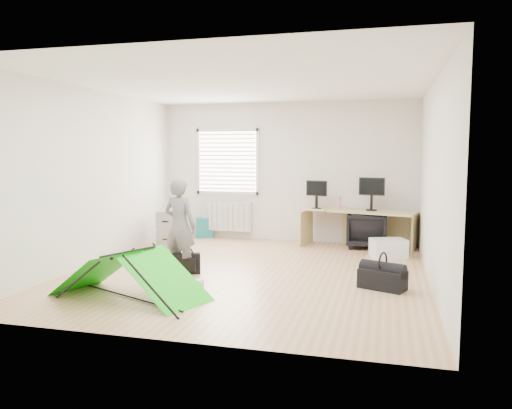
% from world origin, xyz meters
% --- Properties ---
extents(ground, '(5.50, 5.50, 0.00)m').
position_xyz_m(ground, '(0.00, 0.00, 0.00)').
color(ground, tan).
rests_on(ground, ground).
extents(back_wall, '(5.00, 0.02, 2.70)m').
position_xyz_m(back_wall, '(0.00, 2.75, 1.35)').
color(back_wall, silver).
rests_on(back_wall, ground).
extents(window, '(1.20, 0.06, 1.20)m').
position_xyz_m(window, '(-1.20, 2.71, 1.55)').
color(window, silver).
rests_on(window, back_wall).
extents(radiator, '(1.00, 0.12, 0.60)m').
position_xyz_m(radiator, '(-1.20, 2.67, 0.45)').
color(radiator, silver).
rests_on(radiator, back_wall).
extents(desk, '(2.09, 1.08, 0.68)m').
position_xyz_m(desk, '(1.44, 2.38, 0.34)').
color(desk, tan).
rests_on(desk, ground).
extents(filing_cabinet, '(0.52, 0.63, 0.67)m').
position_xyz_m(filing_cabinet, '(-1.94, 1.63, 0.33)').
color(filing_cabinet, gray).
rests_on(filing_cabinet, ground).
extents(monitor_left, '(0.42, 0.22, 0.39)m').
position_xyz_m(monitor_left, '(0.65, 2.38, 0.88)').
color(monitor_left, black).
rests_on(monitor_left, desk).
extents(monitor_right, '(0.47, 0.18, 0.44)m').
position_xyz_m(monitor_right, '(1.65, 2.38, 0.90)').
color(monitor_right, black).
rests_on(monitor_right, desk).
extents(keyboard, '(0.41, 0.19, 0.02)m').
position_xyz_m(keyboard, '(0.64, 2.17, 0.69)').
color(keyboard, beige).
rests_on(keyboard, desk).
extents(thermos, '(0.08, 0.08, 0.25)m').
position_xyz_m(thermos, '(1.06, 2.50, 0.80)').
color(thermos, pink).
rests_on(thermos, desk).
extents(office_chair, '(0.70, 0.72, 0.65)m').
position_xyz_m(office_chair, '(1.58, 2.34, 0.32)').
color(office_chair, black).
rests_on(office_chair, ground).
extents(person, '(0.55, 0.41, 1.37)m').
position_xyz_m(person, '(-0.94, -0.30, 0.69)').
color(person, slate).
rests_on(person, ground).
extents(kite, '(1.99, 1.45, 0.56)m').
position_xyz_m(kite, '(-1.03, -1.62, 0.28)').
color(kite, '#1AD213').
rests_on(kite, ground).
extents(storage_crate, '(0.65, 0.55, 0.31)m').
position_xyz_m(storage_crate, '(1.96, 1.58, 0.15)').
color(storage_crate, white).
rests_on(storage_crate, ground).
extents(tote_bag, '(0.37, 0.27, 0.40)m').
position_xyz_m(tote_bag, '(-1.67, 2.63, 0.20)').
color(tote_bag, teal).
rests_on(tote_bag, ground).
extents(laptop_bag, '(0.41, 0.26, 0.30)m').
position_xyz_m(laptop_bag, '(-0.84, -0.33, 0.15)').
color(laptop_bag, black).
rests_on(laptop_bag, ground).
extents(white_box, '(0.13, 0.13, 0.10)m').
position_xyz_m(white_box, '(-0.41, -0.96, 0.05)').
color(white_box, silver).
rests_on(white_box, ground).
extents(duffel_bag, '(0.64, 0.49, 0.25)m').
position_xyz_m(duffel_bag, '(1.89, -0.43, 0.12)').
color(duffel_bag, black).
rests_on(duffel_bag, ground).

